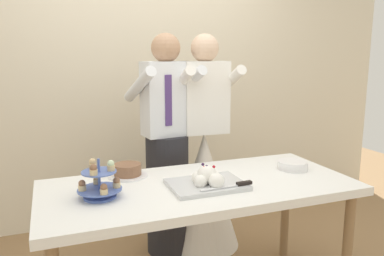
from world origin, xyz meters
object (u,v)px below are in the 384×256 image
(dessert_table, at_px, (200,196))
(person_groom, at_px, (167,158))
(main_cake_tray, at_px, (207,180))
(plate_stack, at_px, (293,165))
(cupcake_stand, at_px, (100,183))
(round_cake, at_px, (128,171))
(person_bride, at_px, (204,175))

(dessert_table, relative_size, person_groom, 1.08)
(dessert_table, relative_size, main_cake_tray, 4.13)
(main_cake_tray, height_order, plate_stack, main_cake_tray)
(cupcake_stand, distance_m, person_groom, 0.94)
(cupcake_stand, bearing_deg, main_cake_tray, -4.38)
(main_cake_tray, bearing_deg, round_cake, 137.83)
(main_cake_tray, distance_m, plate_stack, 0.66)
(cupcake_stand, relative_size, person_bride, 0.14)
(dessert_table, relative_size, person_bride, 1.08)
(plate_stack, relative_size, person_groom, 0.12)
(main_cake_tray, bearing_deg, plate_stack, 9.89)
(dessert_table, distance_m, plate_stack, 0.68)
(main_cake_tray, bearing_deg, person_bride, 68.81)
(dessert_table, bearing_deg, person_groom, 88.62)
(plate_stack, bearing_deg, dessert_table, -175.96)
(cupcake_stand, distance_m, main_cake_tray, 0.59)
(cupcake_stand, distance_m, round_cake, 0.37)
(dessert_table, bearing_deg, plate_stack, 4.04)
(dessert_table, distance_m, cupcake_stand, 0.59)
(dessert_table, bearing_deg, round_cake, 142.41)
(dessert_table, relative_size, plate_stack, 9.18)
(main_cake_tray, relative_size, person_groom, 0.26)
(plate_stack, bearing_deg, person_bride, 118.46)
(dessert_table, bearing_deg, cupcake_stand, -177.88)
(person_bride, bearing_deg, dessert_table, -114.26)
(cupcake_stand, xyz_separation_m, person_bride, (0.88, 0.72, -0.27))
(main_cake_tray, xyz_separation_m, person_groom, (-0.00, 0.77, -0.07))
(person_groom, distance_m, person_bride, 0.34)
(main_cake_tray, distance_m, person_groom, 0.78)
(main_cake_tray, xyz_separation_m, person_bride, (0.30, 0.76, -0.23))
(plate_stack, height_order, round_cake, round_cake)
(main_cake_tray, relative_size, round_cake, 1.81)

